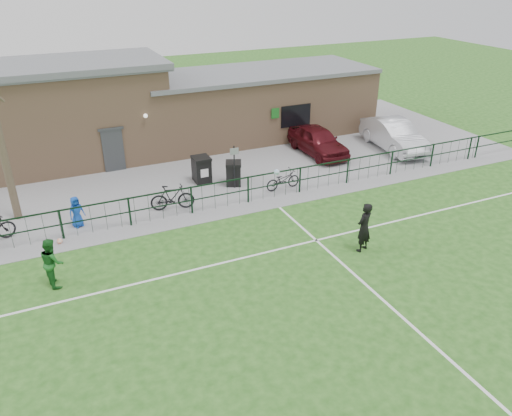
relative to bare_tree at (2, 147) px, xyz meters
name	(u,v)px	position (x,y,z in m)	size (l,w,h in m)	color
ground	(327,318)	(8.00, -10.50, -3.00)	(90.00, 90.00, 0.00)	#245619
paving_strip	(187,163)	(8.00, 3.00, -2.99)	(34.00, 13.00, 0.02)	gray
pitch_line_touch	(228,209)	(8.00, -2.70, -3.00)	(28.00, 0.10, 0.01)	white
pitch_line_mid	(268,252)	(8.00, -6.50, -3.00)	(28.00, 0.10, 0.01)	white
pitch_line_perp	(383,300)	(10.00, -10.50, -3.00)	(0.10, 16.00, 0.01)	white
perimeter_fence	(226,194)	(8.00, -2.50, -2.40)	(28.00, 0.10, 1.20)	black
bare_tree	(2,147)	(0.00, 0.00, 0.00)	(0.30, 0.30, 6.00)	#493B2C
wheelie_bin_left	(202,170)	(7.94, 0.48, -2.43)	(0.73, 0.83, 1.11)	black
wheelie_bin_right	(233,174)	(9.15, -0.47, -2.48)	(0.66, 0.75, 1.00)	black
sign_post	(234,167)	(9.04, -0.87, -1.98)	(0.06, 0.06, 2.00)	black
car_maroon	(318,141)	(14.76, 1.44, -2.25)	(1.72, 4.28, 1.46)	#4A0D13
car_silver	(394,135)	(18.89, 0.39, -2.18)	(1.69, 4.84, 1.59)	#B9BBC2
bicycle_d	(172,197)	(5.88, -1.83, -2.44)	(0.51, 1.81, 1.09)	black
bicycle_e	(283,180)	(10.98, -1.88, -2.54)	(0.59, 1.68, 0.88)	black
spectator_child	(76,212)	(2.12, -1.74, -2.36)	(0.61, 0.40, 1.25)	#1243AD
goalkeeper_kick	(362,226)	(11.10, -7.70, -2.06)	(2.20, 3.94, 2.10)	black
outfield_player	(52,262)	(1.00, -5.43, -2.18)	(0.80, 0.62, 1.64)	#1B6021
ball_ground	(60,241)	(1.33, -2.81, -2.90)	(0.21, 0.21, 0.21)	white
clubhouse	(152,108)	(7.12, 6.00, -0.78)	(24.25, 5.40, 4.96)	tan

